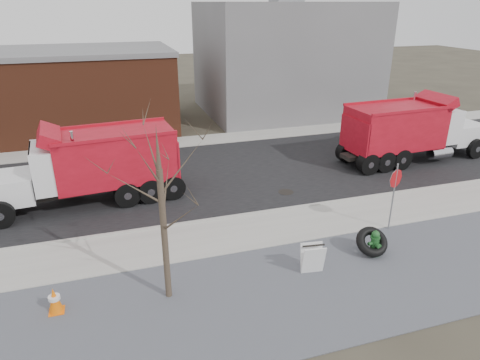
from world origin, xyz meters
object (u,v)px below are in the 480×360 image
object	(u,v)px
truck_tire	(372,242)
dump_truck_red_a	(411,129)
fire_hydrant	(375,244)
stop_sign	(395,185)
sandwich_board	(313,259)
dump_truck_red_b	(91,164)

from	to	relation	value
truck_tire	dump_truck_red_a	size ratio (longest dim) A/B	0.14
fire_hydrant	truck_tire	distance (m)	0.11
truck_tire	stop_sign	distance (m)	2.48
dump_truck_red_a	truck_tire	bearing A→B (deg)	-136.73
sandwich_board	dump_truck_red_b	xyz separation A→B (m)	(-6.55, 7.55, 1.23)
sandwich_board	fire_hydrant	bearing A→B (deg)	15.09
truck_tire	dump_truck_red_a	xyz separation A→B (m)	(7.23, 7.57, 1.30)
dump_truck_red_a	fire_hydrant	bearing A→B (deg)	-136.20
fire_hydrant	dump_truck_red_a	size ratio (longest dim) A/B	0.11
stop_sign	sandwich_board	distance (m)	4.58
sandwich_board	stop_sign	bearing A→B (deg)	30.08
stop_sign	sandwich_board	size ratio (longest dim) A/B	2.67
dump_truck_red_a	sandwich_board	bearing A→B (deg)	-143.50
stop_sign	sandwich_board	xyz separation A→B (m)	(-4.05, -1.69, -1.29)
fire_hydrant	dump_truck_red_b	bearing A→B (deg)	135.83
stop_sign	sandwich_board	world-z (taller)	stop_sign
fire_hydrant	stop_sign	xyz separation A→B (m)	(1.56, 1.35, 1.40)
stop_sign	dump_truck_red_a	distance (m)	8.40
sandwich_board	dump_truck_red_a	xyz separation A→B (m)	(9.65, 7.96, 1.25)
fire_hydrant	truck_tire	size ratio (longest dim) A/B	0.76
dump_truck_red_a	dump_truck_red_b	distance (m)	16.20
sandwich_board	dump_truck_red_b	size ratio (longest dim) A/B	0.12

